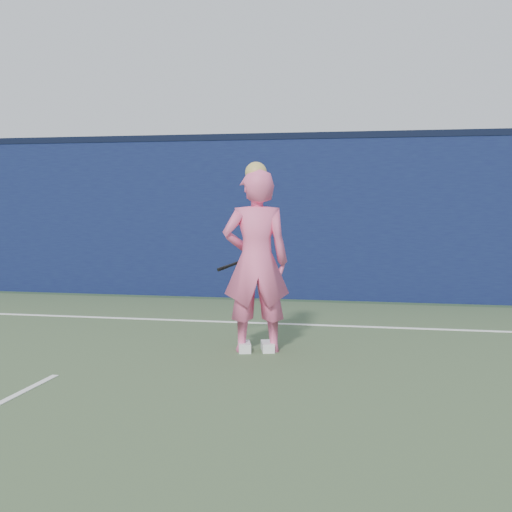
# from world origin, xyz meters

# --- Properties ---
(backstop_wall) EXTENTS (24.00, 0.40, 2.50)m
(backstop_wall) POSITION_xyz_m (0.00, 6.50, 1.25)
(backstop_wall) COLOR #0D133C
(backstop_wall) RESTS_ON ground
(wall_cap) EXTENTS (24.00, 0.42, 0.10)m
(wall_cap) POSITION_xyz_m (0.00, 6.50, 2.55)
(wall_cap) COLOR black
(wall_cap) RESTS_ON backstop_wall
(player) EXTENTS (0.77, 0.61, 1.94)m
(player) POSITION_xyz_m (1.52, 2.37, 0.94)
(player) COLOR pink
(player) RESTS_ON ground
(racket) EXTENTS (0.48, 0.42, 0.32)m
(racket) POSITION_xyz_m (1.38, 2.85, 0.92)
(racket) COLOR black
(racket) RESTS_ON ground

